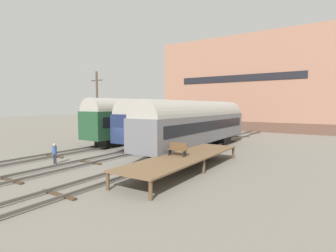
% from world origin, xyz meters
% --- Properties ---
extents(ground_plane, '(200.00, 200.00, 0.00)m').
position_xyz_m(ground_plane, '(0.00, 0.00, 0.00)').
color(ground_plane, '#6B665B').
extents(track_left, '(2.60, 60.00, 0.26)m').
position_xyz_m(track_left, '(-4.73, 0.00, 0.14)').
color(track_left, '#4C4742').
rests_on(track_left, ground).
extents(track_middle, '(2.60, 60.00, 0.26)m').
position_xyz_m(track_middle, '(0.00, 0.00, 0.14)').
color(track_middle, '#4C4742').
rests_on(track_middle, ground).
extents(track_right, '(2.60, 60.00, 0.26)m').
position_xyz_m(track_right, '(4.73, 0.00, 0.14)').
color(track_right, '#4C4742').
rests_on(track_right, ground).
extents(train_car_green, '(3.02, 16.04, 5.38)m').
position_xyz_m(train_car_green, '(-4.73, 8.92, 3.06)').
color(train_car_green, black).
rests_on(train_car_green, ground).
extents(train_car_grey, '(3.07, 18.68, 5.06)m').
position_xyz_m(train_car_grey, '(4.73, 6.91, 2.86)').
color(train_car_grey, black).
rests_on(train_car_grey, ground).
extents(train_car_navy, '(3.11, 18.18, 5.21)m').
position_xyz_m(train_car_navy, '(0.00, 9.97, 2.95)').
color(train_car_navy, black).
rests_on(train_car_navy, ground).
extents(station_platform, '(3.18, 12.25, 1.07)m').
position_xyz_m(station_platform, '(7.64, -1.04, 0.99)').
color(station_platform, brown).
rests_on(station_platform, ground).
extents(bench, '(1.40, 0.40, 0.91)m').
position_xyz_m(bench, '(7.20, -1.33, 1.56)').
color(bench, brown).
rests_on(bench, station_platform).
extents(person_worker, '(0.32, 0.32, 1.62)m').
position_xyz_m(person_worker, '(-1.99, -4.70, 0.97)').
color(person_worker, '#282833').
rests_on(person_worker, ground).
extents(utility_pole, '(1.80, 0.24, 8.56)m').
position_xyz_m(utility_pole, '(-7.48, 4.69, 4.44)').
color(utility_pole, '#473828').
rests_on(utility_pole, ground).
extents(warehouse_building, '(31.61, 13.60, 17.18)m').
position_xyz_m(warehouse_building, '(1.35, 36.42, 8.59)').
color(warehouse_building, brown).
rests_on(warehouse_building, ground).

